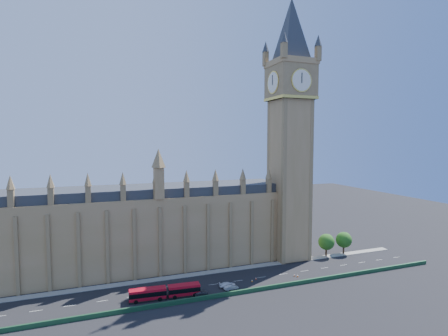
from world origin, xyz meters
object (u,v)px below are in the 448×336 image
object	(u,v)px
red_bus	(165,292)
car_white	(227,285)
car_silver	(231,287)
car_grey	(200,293)

from	to	relation	value
red_bus	car_white	bearing A→B (deg)	7.29
red_bus	car_white	xyz separation A→B (m)	(18.81, 1.01, -1.01)
car_silver	red_bus	bearing A→B (deg)	82.76
red_bus	car_silver	distance (m)	19.23
car_grey	car_silver	bearing A→B (deg)	-79.46
red_bus	car_white	distance (m)	18.87
red_bus	car_grey	bearing A→B (deg)	-4.51
car_silver	car_grey	bearing A→B (deg)	88.68
red_bus	car_grey	world-z (taller)	red_bus
car_grey	red_bus	bearing A→B (deg)	88.78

